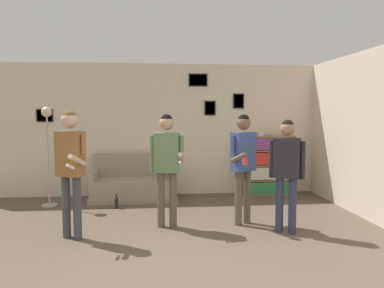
{
  "coord_description": "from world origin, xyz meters",
  "views": [
    {
      "loc": [
        -0.23,
        -3.4,
        1.7
      ],
      "look_at": [
        0.31,
        2.16,
        1.24
      ],
      "focal_mm": 35.0,
      "sensor_mm": 36.0,
      "label": 1
    }
  ],
  "objects": [
    {
      "name": "person_player_foreground_center",
      "position": [
        -0.07,
        2.08,
        1.04
      ],
      "size": [
        0.5,
        0.49,
        1.68
      ],
      "color": "brown",
      "rests_on": "ground_plane"
    },
    {
      "name": "drinking_cup",
      "position": [
        1.93,
        4.13,
        1.27
      ],
      "size": [
        0.09,
        0.09,
        0.09
      ],
      "color": "white",
      "rests_on": "bookshelf"
    },
    {
      "name": "person_spectator_near_bookshelf",
      "position": [
        1.6,
        1.65,
        0.98
      ],
      "size": [
        0.45,
        0.35,
        1.61
      ],
      "color": "#2D334C",
      "rests_on": "ground_plane"
    },
    {
      "name": "person_watcher_holding_cup",
      "position": [
        1.09,
        2.12,
        1.03
      ],
      "size": [
        0.44,
        0.56,
        1.68
      ],
      "color": "brown",
      "rests_on": "ground_plane"
    },
    {
      "name": "person_player_foreground_left",
      "position": [
        -1.37,
        1.7,
        1.08
      ],
      "size": [
        0.46,
        0.59,
        1.74
      ],
      "color": "#3D4247",
      "rests_on": "ground_plane"
    },
    {
      "name": "wall_right",
      "position": [
        3.13,
        2.16,
        1.35
      ],
      "size": [
        0.06,
        6.72,
        2.7
      ],
      "color": "beige",
      "rests_on": "ground_plane"
    },
    {
      "name": "floor_lamp",
      "position": [
        -2.17,
        3.54,
        1.2
      ],
      "size": [
        0.28,
        0.28,
        1.81
      ],
      "color": "#ADA89E",
      "rests_on": "ground_plane"
    },
    {
      "name": "wall_back",
      "position": [
        0.0,
        4.35,
        1.35
      ],
      "size": [
        8.6,
        0.08,
        2.7
      ],
      "color": "beige",
      "rests_on": "ground_plane"
    },
    {
      "name": "bottle_on_floor",
      "position": [
        -0.94,
        3.26,
        0.1
      ],
      "size": [
        0.06,
        0.06,
        0.25
      ],
      "color": "black",
      "rests_on": "ground_plane"
    },
    {
      "name": "bookshelf",
      "position": [
        2.11,
        4.13,
        0.61
      ],
      "size": [
        1.04,
        0.3,
        1.23
      ],
      "color": "olive",
      "rests_on": "ground_plane"
    },
    {
      "name": "couch",
      "position": [
        -0.66,
        3.94,
        0.29
      ],
      "size": [
        1.67,
        0.8,
        0.88
      ],
      "color": "gray",
      "rests_on": "ground_plane"
    }
  ]
}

